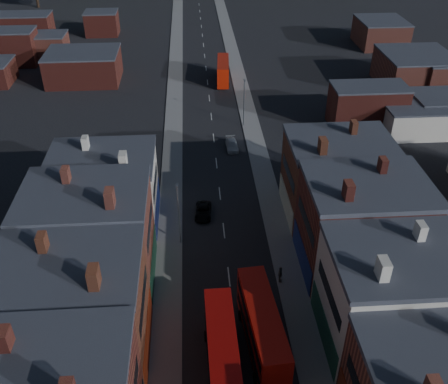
{
  "coord_description": "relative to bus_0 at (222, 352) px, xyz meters",
  "views": [
    {
      "loc": [
        -3.22,
        -15.21,
        37.35
      ],
      "look_at": [
        0.0,
        31.74,
        5.78
      ],
      "focal_mm": 40.0,
      "sensor_mm": 36.0,
      "label": 1
    }
  ],
  "objects": [
    {
      "name": "bus_2",
      "position": [
        4.63,
        67.93,
        -0.22
      ],
      "size": [
        2.98,
        9.94,
        4.24
      ],
      "rotation": [
        0.0,
        0.0,
        -0.07
      ],
      "color": "#B91A08",
      "rests_on": "ground"
    },
    {
      "name": "lamp_post_2",
      "position": [
        -3.7,
        17.69,
        2.2
      ],
      "size": [
        0.25,
        0.7,
        8.12
      ],
      "color": "slate",
      "rests_on": "ground"
    },
    {
      "name": "pavement_east",
      "position": [
        8.0,
        37.69,
        -2.45
      ],
      "size": [
        3.0,
        200.0,
        0.12
      ],
      "primitive_type": "cube",
      "color": "gray",
      "rests_on": "ground"
    },
    {
      "name": "lamp_post_3",
      "position": [
        6.7,
        47.69,
        2.2
      ],
      "size": [
        0.25,
        0.7,
        8.12
      ],
      "color": "slate",
      "rests_on": "ground"
    },
    {
      "name": "car_2",
      "position": [
        -0.87,
        23.01,
        -1.92
      ],
      "size": [
        2.29,
        4.37,
        1.17
      ],
      "primitive_type": "imported",
      "rotation": [
        0.0,
        0.0,
        -0.08
      ],
      "color": "black",
      "rests_on": "ground"
    },
    {
      "name": "ped_3",
      "position": [
        6.8,
        10.51,
        -1.42
      ],
      "size": [
        0.69,
        1.21,
        1.94
      ],
      "primitive_type": "imported",
      "rotation": [
        0.0,
        0.0,
        1.41
      ],
      "color": "#59544C",
      "rests_on": "pavement_east"
    },
    {
      "name": "pavement_west",
      "position": [
        -5.0,
        37.69,
        -2.45
      ],
      "size": [
        3.0,
        200.0,
        0.12
      ],
      "primitive_type": "cube",
      "color": "gray",
      "rests_on": "ground"
    },
    {
      "name": "bus_1",
      "position": [
        3.73,
        2.25,
        0.1
      ],
      "size": [
        3.53,
        11.38,
        4.84
      ],
      "rotation": [
        0.0,
        0.0,
        0.08
      ],
      "color": "red",
      "rests_on": "ground"
    },
    {
      "name": "bus_0",
      "position": [
        0.0,
        0.0,
        0.0
      ],
      "size": [
        2.85,
        10.79,
        4.65
      ],
      "rotation": [
        0.0,
        0.0,
        0.01
      ],
      "color": "#B10C0A",
      "rests_on": "ground"
    },
    {
      "name": "car_3",
      "position": [
        4.13,
        40.06,
        -1.88
      ],
      "size": [
        1.93,
        4.37,
        1.25
      ],
      "primitive_type": "imported",
      "rotation": [
        0.0,
        0.0,
        0.04
      ],
      "color": "#BDBDBD",
      "rests_on": "ground"
    }
  ]
}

